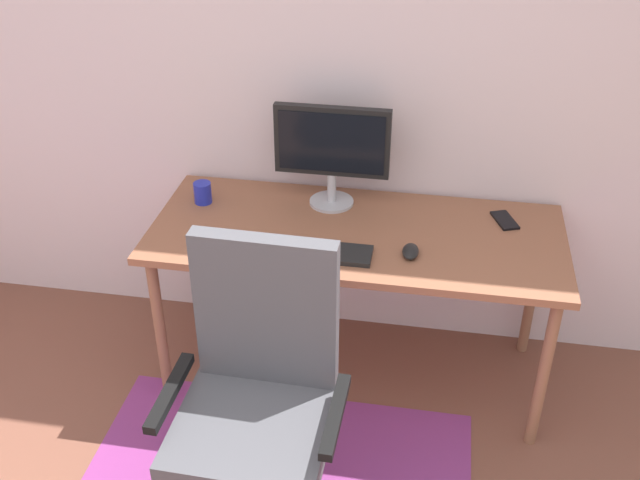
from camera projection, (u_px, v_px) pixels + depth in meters
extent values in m
cube|color=silver|center=(346.00, 48.00, 2.92)|extent=(6.00, 0.10, 2.60)
cube|color=brown|center=(357.00, 234.00, 2.88)|extent=(1.59, 0.68, 0.03)
cylinder|color=brown|center=(160.00, 331.00, 2.95)|extent=(0.04, 0.04, 0.69)
cylinder|color=brown|center=(543.00, 374.00, 2.73)|extent=(0.04, 0.04, 0.69)
cylinder|color=brown|center=(203.00, 255.00, 3.41)|extent=(0.04, 0.04, 0.69)
cylinder|color=brown|center=(533.00, 287.00, 3.20)|extent=(0.04, 0.04, 0.69)
cylinder|color=#B2B2B7|center=(332.00, 202.00, 3.06)|extent=(0.18, 0.18, 0.01)
cylinder|color=#B2B2B7|center=(332.00, 187.00, 3.02)|extent=(0.04, 0.04, 0.12)
cube|color=black|center=(332.00, 141.00, 2.91)|extent=(0.46, 0.04, 0.28)
cube|color=black|center=(331.00, 143.00, 2.90)|extent=(0.42, 0.00, 0.24)
cube|color=black|center=(313.00, 251.00, 2.74)|extent=(0.43, 0.13, 0.02)
ellipsoid|color=black|center=(410.00, 251.00, 2.72)|extent=(0.06, 0.10, 0.03)
cylinder|color=#202AA4|center=(203.00, 193.00, 3.04)|extent=(0.07, 0.07, 0.09)
cube|color=black|center=(505.00, 220.00, 2.93)|extent=(0.11, 0.16, 0.01)
cube|color=#4C4C51|center=(253.00, 430.00, 2.27)|extent=(0.48, 0.48, 0.08)
cube|color=#4C4C51|center=(266.00, 311.00, 2.28)|extent=(0.45, 0.07, 0.52)
cube|color=black|center=(170.00, 392.00, 2.26)|extent=(0.05, 0.33, 0.03)
cube|color=black|center=(335.00, 415.00, 2.17)|extent=(0.05, 0.33, 0.03)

